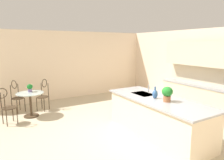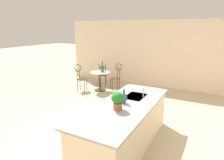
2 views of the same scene
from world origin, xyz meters
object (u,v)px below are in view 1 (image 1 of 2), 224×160
(potted_plant_on_table, at_px, (30,87))
(chair_toward_desk, at_px, (17,95))
(vase_on_counter, at_px, (155,94))
(chair_by_island, at_px, (7,104))
(chair_near_window, at_px, (43,93))
(bistro_table, at_px, (31,102))
(potted_plant_counter_near, at_px, (167,93))

(potted_plant_on_table, bearing_deg, chair_toward_desk, -149.36)
(chair_toward_desk, relative_size, vase_on_counter, 3.62)
(chair_by_island, xyz_separation_m, vase_on_counter, (2.55, 3.02, 0.46))
(chair_near_window, distance_m, chair_toward_desk, 0.83)
(bistro_table, relative_size, chair_near_window, 0.77)
(potted_plant_counter_near, height_order, vase_on_counter, potted_plant_counter_near)
(potted_plant_counter_near, bearing_deg, vase_on_counter, -173.68)
(chair_by_island, distance_m, potted_plant_counter_near, 4.25)
(bistro_table, bearing_deg, chair_by_island, -62.21)
(potted_plant_on_table, bearing_deg, bistro_table, -12.16)
(chair_by_island, bearing_deg, potted_plant_on_table, 125.05)
(chair_toward_desk, bearing_deg, chair_near_window, 72.57)
(bistro_table, relative_size, chair_by_island, 0.77)
(chair_near_window, relative_size, potted_plant_counter_near, 3.04)
(chair_by_island, relative_size, potted_plant_counter_near, 3.04)
(chair_by_island, bearing_deg, chair_toward_desk, 161.17)
(bistro_table, relative_size, chair_toward_desk, 0.77)
(chair_toward_desk, distance_m, potted_plant_on_table, 0.73)
(bistro_table, xyz_separation_m, chair_near_window, (-0.45, 0.49, 0.13))
(chair_toward_desk, relative_size, potted_plant_counter_near, 3.04)
(chair_near_window, xyz_separation_m, potted_plant_on_table, (0.32, -0.46, 0.31))
(chair_near_window, xyz_separation_m, chair_by_island, (0.81, -1.15, 0.00))
(potted_plant_on_table, relative_size, vase_on_counter, 0.84)
(bistro_table, distance_m, chair_toward_desk, 0.78)
(chair_by_island, height_order, potted_plant_counter_near, potted_plant_counter_near)
(chair_near_window, relative_size, vase_on_counter, 3.62)
(chair_near_window, bearing_deg, potted_plant_counter_near, 27.21)
(chair_near_window, xyz_separation_m, vase_on_counter, (3.36, 1.87, 0.46))
(bistro_table, distance_m, potted_plant_counter_near, 4.09)
(chair_near_window, distance_m, chair_by_island, 1.41)
(chair_by_island, distance_m, potted_plant_on_table, 0.90)
(chair_near_window, bearing_deg, bistro_table, -47.07)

